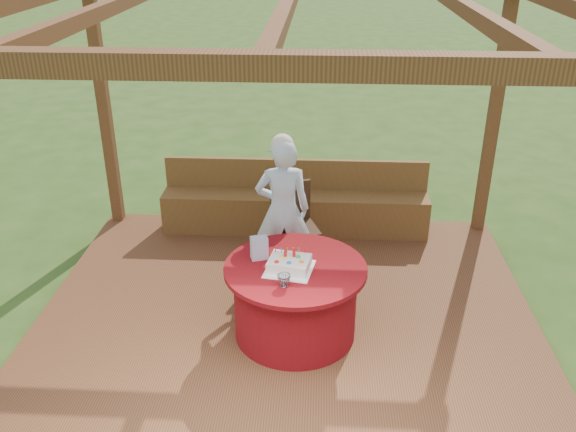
# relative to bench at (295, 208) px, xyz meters

# --- Properties ---
(ground) EXTENTS (60.00, 60.00, 0.00)m
(ground) POSITION_rel_bench_xyz_m (0.00, -1.72, -0.38)
(ground) COLOR #284717
(ground) RESTS_ON ground
(deck) EXTENTS (4.50, 4.00, 0.12)m
(deck) POSITION_rel_bench_xyz_m (0.00, -1.72, -0.32)
(deck) COLOR brown
(deck) RESTS_ON ground
(pergola) EXTENTS (4.50, 4.00, 2.72)m
(pergola) POSITION_rel_bench_xyz_m (0.00, -1.72, 2.02)
(pergola) COLOR brown
(pergola) RESTS_ON deck
(bench) EXTENTS (3.00, 0.42, 0.80)m
(bench) POSITION_rel_bench_xyz_m (0.00, 0.00, 0.00)
(bench) COLOR brown
(bench) RESTS_ON deck
(table) EXTENTS (1.19, 1.19, 0.67)m
(table) POSITION_rel_bench_xyz_m (0.09, -1.98, 0.07)
(table) COLOR maroon
(table) RESTS_ON deck
(chair) EXTENTS (0.54, 0.54, 0.87)m
(chair) POSITION_rel_bench_xyz_m (0.02, -0.77, 0.21)
(chair) COLOR #331E10
(chair) RESTS_ON deck
(elderly_woman) EXTENTS (0.56, 0.41, 1.49)m
(elderly_woman) POSITION_rel_bench_xyz_m (-0.08, -1.02, 0.48)
(elderly_woman) COLOR #9CC6E8
(elderly_woman) RESTS_ON deck
(birthday_cake) EXTENTS (0.43, 0.43, 0.17)m
(birthday_cake) POSITION_rel_bench_xyz_m (0.04, -2.03, 0.45)
(birthday_cake) COLOR white
(birthday_cake) RESTS_ON table
(gift_bag) EXTENTS (0.16, 0.13, 0.20)m
(gift_bag) POSITION_rel_bench_xyz_m (-0.22, -1.86, 0.50)
(gift_bag) COLOR #BF7CA7
(gift_bag) RESTS_ON table
(drinking_glass) EXTENTS (0.11, 0.11, 0.10)m
(drinking_glass) POSITION_rel_bench_xyz_m (0.01, -2.28, 0.45)
(drinking_glass) COLOR white
(drinking_glass) RESTS_ON table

